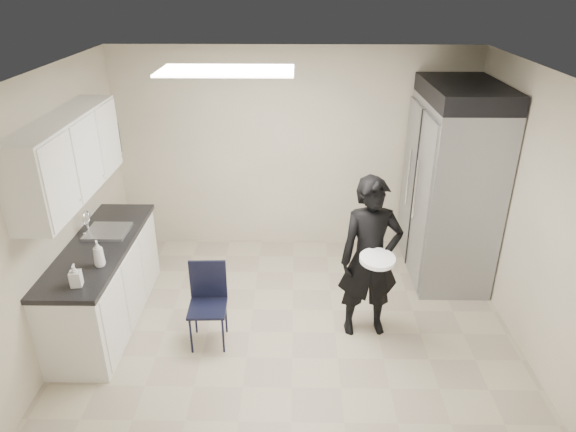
{
  "coord_description": "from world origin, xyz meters",
  "views": [
    {
      "loc": [
        0.02,
        -4.26,
        3.36
      ],
      "look_at": [
        -0.05,
        0.2,
        1.24
      ],
      "focal_mm": 32.0,
      "sensor_mm": 36.0,
      "label": 1
    }
  ],
  "objects_px": {
    "commercial_fridge": "(451,192)",
    "folding_chair": "(208,308)",
    "man_tuxedo": "(370,259)",
    "lower_counter": "(105,285)"
  },
  "relations": [
    {
      "from": "commercial_fridge",
      "to": "folding_chair",
      "type": "bearing_deg",
      "value": -151.58
    },
    {
      "from": "commercial_fridge",
      "to": "man_tuxedo",
      "type": "relative_size",
      "value": 1.25
    },
    {
      "from": "lower_counter",
      "to": "folding_chair",
      "type": "relative_size",
      "value": 2.32
    },
    {
      "from": "lower_counter",
      "to": "folding_chair",
      "type": "bearing_deg",
      "value": -17.89
    },
    {
      "from": "folding_chair",
      "to": "lower_counter",
      "type": "bearing_deg",
      "value": 159.94
    },
    {
      "from": "commercial_fridge",
      "to": "folding_chair",
      "type": "distance_m",
      "value": 3.09
    },
    {
      "from": "lower_counter",
      "to": "man_tuxedo",
      "type": "relative_size",
      "value": 1.13
    },
    {
      "from": "man_tuxedo",
      "to": "folding_chair",
      "type": "bearing_deg",
      "value": -177.75
    },
    {
      "from": "lower_counter",
      "to": "man_tuxedo",
      "type": "bearing_deg",
      "value": -2.65
    },
    {
      "from": "lower_counter",
      "to": "commercial_fridge",
      "type": "height_order",
      "value": "commercial_fridge"
    }
  ]
}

